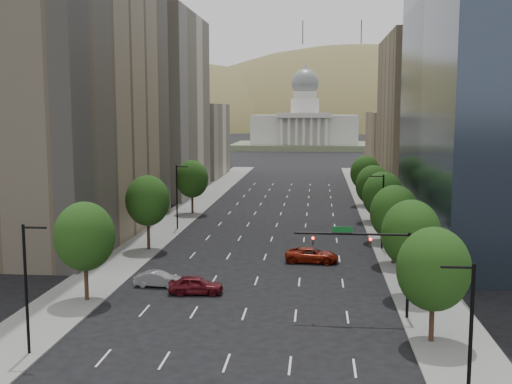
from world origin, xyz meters
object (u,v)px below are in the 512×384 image
(capitol, at_px, (305,129))
(traffic_signal, at_px, (377,255))
(car_maroon, at_px, (196,285))
(car_silver, at_px, (158,279))
(car_red_far, at_px, (312,255))

(capitol, bearing_deg, traffic_signal, -87.26)
(traffic_signal, height_order, car_maroon, traffic_signal)
(traffic_signal, height_order, capitol, capitol)
(traffic_signal, distance_m, car_silver, 21.27)
(car_maroon, relative_size, car_red_far, 0.85)
(capitol, distance_m, car_maroon, 214.76)
(capitol, relative_size, car_red_far, 10.35)
(traffic_signal, xyz_separation_m, car_red_far, (-5.24, 18.08, -4.37))
(car_red_far, bearing_deg, traffic_signal, -161.09)
(car_maroon, xyz_separation_m, car_red_far, (10.29, 12.93, -0.03))
(car_silver, height_order, car_red_far, car_red_far)
(traffic_signal, bearing_deg, capitol, 92.74)
(traffic_signal, relative_size, car_silver, 2.09)
(capitol, height_order, car_red_far, capitol)
(car_maroon, xyz_separation_m, car_silver, (-4.00, 2.02, -0.12))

